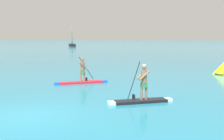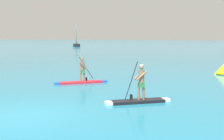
# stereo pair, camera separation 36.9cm
# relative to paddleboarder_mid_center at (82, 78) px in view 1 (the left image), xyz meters

# --- Properties ---
(ground) EXTENTS (440.00, 440.00, 0.00)m
(ground) POSITION_rel_paddleboarder_mid_center_xyz_m (0.84, -7.52, -0.32)
(ground) COLOR teal
(paddleboarder_mid_center) EXTENTS (3.07, 2.27, 1.72)m
(paddleboarder_mid_center) POSITION_rel_paddleboarder_mid_center_xyz_m (0.00, 0.00, 0.00)
(paddleboarder_mid_center) COLOR red
(paddleboarder_mid_center) RESTS_ON ground
(paddleboarder_far_right) EXTENTS (2.83, 1.90, 1.87)m
(paddleboarder_far_right) POSITION_rel_paddleboarder_mid_center_xyz_m (4.60, -4.25, 0.04)
(paddleboarder_far_right) COLOR black
(paddleboarder_far_right) RESTS_ON ground
(race_marker_buoy) EXTENTS (1.48, 1.48, 0.99)m
(race_marker_buoy) POSITION_rel_paddleboarder_mid_center_xyz_m (9.32, 7.12, 0.11)
(race_marker_buoy) COLOR yellow
(race_marker_buoy) RESTS_ON ground
(sailboat_left_horizon) EXTENTS (4.02, 5.36, 6.33)m
(sailboat_left_horizon) POSITION_rel_paddleboarder_mid_center_xyz_m (-27.39, 60.60, 0.41)
(sailboat_left_horizon) COLOR black
(sailboat_left_horizon) RESTS_ON ground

